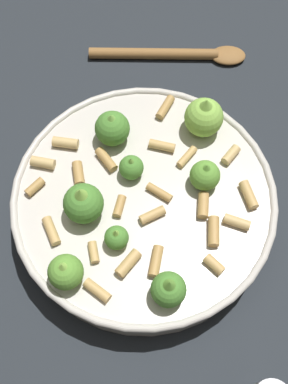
# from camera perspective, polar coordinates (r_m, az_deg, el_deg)

# --- Properties ---
(ground_plane) EXTENTS (2.40, 2.40, 0.00)m
(ground_plane) POSITION_cam_1_polar(r_m,az_deg,el_deg) (0.60, -0.00, -2.54)
(ground_plane) COLOR #23282D
(cooking_pan) EXTENTS (0.31, 0.31, 0.11)m
(cooking_pan) POSITION_cam_1_polar(r_m,az_deg,el_deg) (0.57, -0.04, -1.15)
(cooking_pan) COLOR beige
(cooking_pan) RESTS_ON ground
(wooden_spoon) EXTENTS (0.10, 0.23, 0.02)m
(wooden_spoon) POSITION_cam_1_polar(r_m,az_deg,el_deg) (0.74, 3.98, 16.21)
(wooden_spoon) COLOR olive
(wooden_spoon) RESTS_ON ground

